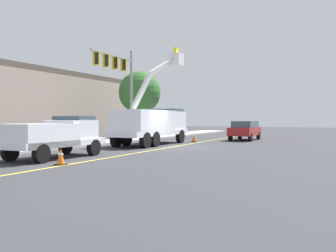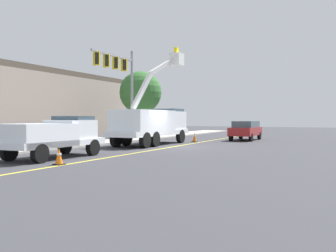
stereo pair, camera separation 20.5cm
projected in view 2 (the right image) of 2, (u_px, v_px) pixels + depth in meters
ground at (172, 147)px, 24.85m from camera, size 120.00×120.00×0.00m
sidewalk_far_side at (88, 143)px, 27.94m from camera, size 60.11×6.97×0.12m
lane_centre_stripe at (172, 147)px, 24.85m from camera, size 49.93×2.97×0.01m
utility_bucket_truck at (152, 123)px, 26.98m from camera, size 8.33×3.04×7.30m
service_pickup_truck at (53, 135)px, 17.92m from camera, size 5.71×2.44×2.06m
passing_minivan at (246, 129)px, 32.51m from camera, size 4.90×2.17×1.69m
traffic_cone_leading at (59, 156)px, 15.36m from camera, size 0.40×0.40×0.72m
traffic_cone_mid_front at (194, 137)px, 30.12m from camera, size 0.40×0.40×0.80m
traffic_signal_mast at (120, 74)px, 29.93m from camera, size 5.72×0.78×7.71m
commercial_building_backdrop at (5, 104)px, 32.06m from camera, size 27.20×9.31×6.33m
street_tree_right at (141, 92)px, 36.01m from camera, size 4.13×4.13×6.54m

